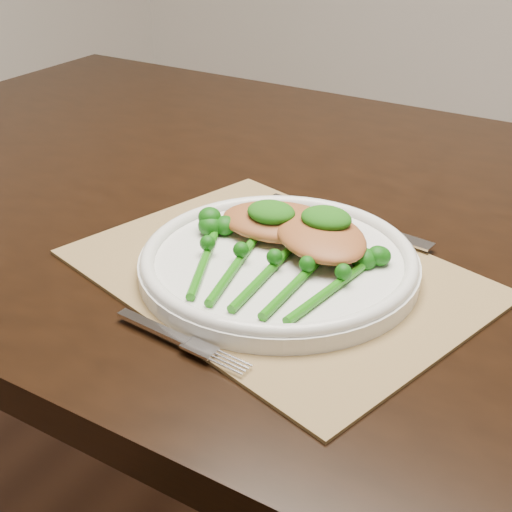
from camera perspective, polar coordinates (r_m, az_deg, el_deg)
The scene contains 10 objects.
dining_table at distance 1.11m, azimuth 4.53°, elevation -13.59°, with size 1.62×0.93×0.75m.
placemat at distance 0.74m, azimuth 1.59°, elevation -1.36°, with size 0.40×0.30×0.00m, color olive.
dinner_plate at distance 0.73m, azimuth 1.84°, elevation -0.39°, with size 0.29×0.29×0.03m.
knife at distance 0.85m, azimuth 6.02°, elevation 3.19°, with size 0.22×0.05×0.01m.
fork at distance 0.63m, azimuth -5.37°, elevation -6.99°, with size 0.15×0.03×0.00m.
chicken_fillet_left at distance 0.78m, azimuth 1.94°, elevation 2.76°, with size 0.13×0.09×0.03m, color #AE6232.
chicken_fillet_right at distance 0.74m, azimuth 5.17°, elevation 1.67°, with size 0.12×0.09×0.02m, color #AE6232.
pesto_dollop_left at distance 0.76m, azimuth 1.22°, elevation 3.54°, with size 0.05×0.05×0.02m, color #104A0A.
pesto_dollop_right at distance 0.74m, azimuth 5.64°, elevation 3.03°, with size 0.05×0.05×0.02m, color #104A0A.
broccolini_bundle at distance 0.69m, azimuth 0.74°, elevation -1.49°, with size 0.18×0.19×0.04m.
Camera 1 is at (0.19, -0.77, 1.13)m, focal length 50.00 mm.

